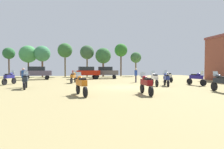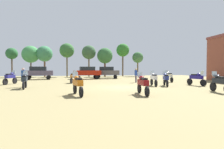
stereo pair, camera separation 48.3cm
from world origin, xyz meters
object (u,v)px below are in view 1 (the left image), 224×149
object	(u,v)px
car_2	(106,72)
motorcycle_11	(25,80)
tree_2	(103,56)
tree_5	(87,52)
motorcycle_5	(196,78)
tree_8	(121,51)
tree_7	(136,58)
motorcycle_1	(9,78)
person_1	(23,76)
motorcycle_10	(168,76)
motorcycle_2	(73,77)
person_2	(136,74)
motorcycle_4	(154,78)
motorcycle_12	(81,84)
car_3	(86,72)
motorcycle_7	(221,82)
motorcycle_6	(146,83)
tree_3	(9,54)
tree_4	(42,54)
car_1	(37,72)
motorcycle_9	(166,79)
tree_6	(28,54)

from	to	relation	value
car_2	motorcycle_11	bearing A→B (deg)	157.18
tree_2	tree_5	size ratio (longest dim) A/B	0.92
motorcycle_5	tree_8	world-z (taller)	tree_8
tree_7	tree_8	distance (m)	3.69
motorcycle_1	motorcycle_5	world-z (taller)	motorcycle_1
person_1	tree_2	bearing A→B (deg)	138.74
motorcycle_10	tree_2	xyz separation A→B (m)	(-6.08, 16.16, 3.67)
motorcycle_2	person_2	size ratio (longest dim) A/B	1.28
motorcycle_4	motorcycle_12	distance (m)	8.61
tree_5	motorcycle_10	bearing A→B (deg)	-60.68
motorcycle_4	motorcycle_10	distance (m)	5.85
car_3	motorcycle_10	bearing A→B (deg)	-134.84
car_2	person_1	size ratio (longest dim) A/B	2.61
motorcycle_7	car_3	xyz separation A→B (m)	(-8.86, 17.38, 0.44)
motorcycle_4	motorcycle_11	bearing A→B (deg)	-171.44
motorcycle_6	car_2	xyz separation A→B (m)	(0.17, 18.39, 0.45)
motorcycle_4	tree_3	world-z (taller)	tree_3
tree_4	tree_2	bearing A→B (deg)	-3.35
car_2	tree_2	bearing A→B (deg)	5.62
motorcycle_11	car_1	xyz separation A→B (m)	(-1.95, 12.67, 0.45)
car_1	tree_2	size ratio (longest dim) A/B	0.74
motorcycle_10	tree_2	world-z (taller)	tree_2
motorcycle_2	tree_5	bearing A→B (deg)	95.86
motorcycle_4	tree_8	distance (m)	22.06
motorcycle_9	motorcycle_10	world-z (taller)	motorcycle_10
motorcycle_9	tree_4	xyz separation A→B (m)	(-15.63, 21.61, 3.97)
motorcycle_1	tree_6	size ratio (longest dim) A/B	0.33
motorcycle_12	tree_3	size ratio (longest dim) A/B	0.37
tree_3	car_1	bearing A→B (deg)	-52.04
motorcycle_6	tree_8	xyz separation A→B (m)	(4.89, 26.62, 4.98)
motorcycle_10	person_1	xyz separation A→B (m)	(-16.10, -3.33, 0.30)
tree_4	tree_5	size ratio (longest dim) A/B	0.95
car_2	tree_8	bearing A→B (deg)	-19.41
motorcycle_7	car_1	xyz separation A→B (m)	(-16.34, 17.52, 0.44)
motorcycle_9	tree_2	xyz separation A→B (m)	(-3.27, 20.88, 3.68)
motorcycle_7	motorcycle_10	distance (m)	9.61
car_1	car_2	distance (m)	10.84
motorcycle_5	person_1	distance (m)	16.63
tree_8	motorcycle_2	bearing A→B (deg)	-120.60
motorcycle_2	motorcycle_5	bearing A→B (deg)	-8.91
motorcycle_6	car_2	distance (m)	18.39
motorcycle_5	motorcycle_11	size ratio (longest dim) A/B	1.06
car_1	motorcycle_6	bearing A→B (deg)	-156.18
car_1	tree_7	world-z (taller)	tree_7
motorcycle_9	car_1	xyz separation A→B (m)	(-14.70, 12.71, 0.46)
car_3	motorcycle_1	bearing A→B (deg)	127.24
motorcycle_9	tree_7	size ratio (longest dim) A/B	0.39
car_1	tree_7	bearing A→B (deg)	-72.82
motorcycle_10	person_1	distance (m)	16.44
motorcycle_2	car_3	bearing A→B (deg)	90.67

